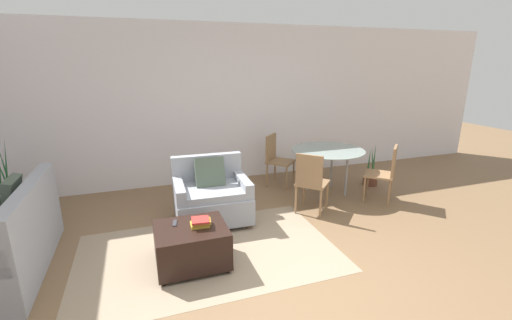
{
  "coord_description": "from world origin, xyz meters",
  "views": [
    {
      "loc": [
        -1.2,
        -2.65,
        2.11
      ],
      "look_at": [
        0.35,
        1.81,
        0.75
      ],
      "focal_mm": 24.0,
      "sensor_mm": 36.0,
      "label": 1
    }
  ],
  "objects_px": {
    "armchair": "(211,197)",
    "tv_remote_secondary": "(175,223)",
    "ottoman": "(192,245)",
    "tv_remote_primary": "(198,220)",
    "dining_chair_near_right": "(386,170)",
    "potted_plant_small": "(370,176)",
    "couch": "(2,245)",
    "book_stack": "(201,222)",
    "dining_chair_near_left": "(311,179)",
    "dining_chair_far_left": "(276,157)",
    "dining_table": "(328,154)",
    "potted_plant": "(11,208)"
  },
  "relations": [
    {
      "from": "tv_remote_primary",
      "to": "couch",
      "type": "bearing_deg",
      "value": 169.61
    },
    {
      "from": "potted_plant",
      "to": "dining_table",
      "type": "height_order",
      "value": "potted_plant"
    },
    {
      "from": "tv_remote_secondary",
      "to": "dining_chair_far_left",
      "type": "distance_m",
      "value": 2.72
    },
    {
      "from": "couch",
      "to": "potted_plant_small",
      "type": "height_order",
      "value": "couch"
    },
    {
      "from": "ottoman",
      "to": "dining_chair_near_left",
      "type": "bearing_deg",
      "value": 22.64
    },
    {
      "from": "tv_remote_primary",
      "to": "dining_chair_far_left",
      "type": "bearing_deg",
      "value": 48.02
    },
    {
      "from": "couch",
      "to": "armchair",
      "type": "bearing_deg",
      "value": 12.25
    },
    {
      "from": "ottoman",
      "to": "dining_table",
      "type": "height_order",
      "value": "dining_table"
    },
    {
      "from": "book_stack",
      "to": "dining_chair_near_left",
      "type": "bearing_deg",
      "value": 24.07
    },
    {
      "from": "potted_plant",
      "to": "potted_plant_small",
      "type": "height_order",
      "value": "potted_plant"
    },
    {
      "from": "armchair",
      "to": "potted_plant",
      "type": "relative_size",
      "value": 0.84
    },
    {
      "from": "dining_table",
      "to": "dining_chair_near_left",
      "type": "xyz_separation_m",
      "value": [
        -0.64,
        -0.64,
        -0.15
      ]
    },
    {
      "from": "armchair",
      "to": "dining_chair_far_left",
      "type": "distance_m",
      "value": 1.73
    },
    {
      "from": "potted_plant_small",
      "to": "dining_chair_far_left",
      "type": "bearing_deg",
      "value": 160.3
    },
    {
      "from": "dining_chair_near_right",
      "to": "dining_chair_near_left",
      "type": "bearing_deg",
      "value": 180.0
    },
    {
      "from": "potted_plant",
      "to": "dining_table",
      "type": "bearing_deg",
      "value": -3.93
    },
    {
      "from": "armchair",
      "to": "dining_chair_near_right",
      "type": "bearing_deg",
      "value": -5.3
    },
    {
      "from": "ottoman",
      "to": "tv_remote_primary",
      "type": "height_order",
      "value": "tv_remote_primary"
    },
    {
      "from": "tv_remote_primary",
      "to": "tv_remote_secondary",
      "type": "xyz_separation_m",
      "value": [
        -0.25,
        0.0,
        0.0
      ]
    },
    {
      "from": "book_stack",
      "to": "potted_plant_small",
      "type": "height_order",
      "value": "potted_plant_small"
    },
    {
      "from": "ottoman",
      "to": "book_stack",
      "type": "relative_size",
      "value": 3.35
    },
    {
      "from": "potted_plant_small",
      "to": "dining_chair_near_left",
      "type": "bearing_deg",
      "value": -155.66
    },
    {
      "from": "dining_chair_near_left",
      "to": "dining_chair_far_left",
      "type": "bearing_deg",
      "value": 90.0
    },
    {
      "from": "dining_chair_near_left",
      "to": "potted_plant_small",
      "type": "distance_m",
      "value": 1.77
    },
    {
      "from": "ottoman",
      "to": "tv_remote_secondary",
      "type": "height_order",
      "value": "tv_remote_secondary"
    },
    {
      "from": "couch",
      "to": "potted_plant_small",
      "type": "xyz_separation_m",
      "value": [
        5.23,
        0.96,
        -0.14
      ]
    },
    {
      "from": "couch",
      "to": "dining_chair_near_left",
      "type": "xyz_separation_m",
      "value": [
        3.65,
        0.25,
        0.2
      ]
    },
    {
      "from": "couch",
      "to": "tv_remote_secondary",
      "type": "xyz_separation_m",
      "value": [
        1.7,
        -0.36,
        0.13
      ]
    },
    {
      "from": "dining_chair_near_right",
      "to": "potted_plant_small",
      "type": "relative_size",
      "value": 1.21
    },
    {
      "from": "ottoman",
      "to": "potted_plant",
      "type": "bearing_deg",
      "value": 141.02
    },
    {
      "from": "ottoman",
      "to": "dining_chair_near_right",
      "type": "height_order",
      "value": "dining_chair_near_right"
    },
    {
      "from": "potted_plant",
      "to": "dining_table",
      "type": "xyz_separation_m",
      "value": [
        4.56,
        -0.31,
        0.42
      ]
    },
    {
      "from": "potted_plant",
      "to": "dining_chair_near_right",
      "type": "relative_size",
      "value": 1.33
    },
    {
      "from": "armchair",
      "to": "tv_remote_secondary",
      "type": "height_order",
      "value": "armchair"
    },
    {
      "from": "tv_remote_primary",
      "to": "dining_chair_near_left",
      "type": "relative_size",
      "value": 0.16
    },
    {
      "from": "book_stack",
      "to": "tv_remote_secondary",
      "type": "distance_m",
      "value": 0.3
    },
    {
      "from": "book_stack",
      "to": "couch",
      "type": "bearing_deg",
      "value": 165.33
    },
    {
      "from": "book_stack",
      "to": "dining_table",
      "type": "relative_size",
      "value": 0.19
    },
    {
      "from": "book_stack",
      "to": "dining_chair_near_left",
      "type": "distance_m",
      "value": 1.86
    },
    {
      "from": "tv_remote_primary",
      "to": "dining_chair_near_right",
      "type": "distance_m",
      "value": 3.04
    },
    {
      "from": "armchair",
      "to": "dining_chair_near_right",
      "type": "height_order",
      "value": "dining_chair_near_right"
    },
    {
      "from": "armchair",
      "to": "tv_remote_secondary",
      "type": "relative_size",
      "value": 6.71
    },
    {
      "from": "armchair",
      "to": "dining_table",
      "type": "bearing_deg",
      "value": 11.08
    },
    {
      "from": "dining_chair_near_right",
      "to": "armchair",
      "type": "bearing_deg",
      "value": 174.7
    },
    {
      "from": "dining_chair_far_left",
      "to": "armchair",
      "type": "bearing_deg",
      "value": -142.99
    },
    {
      "from": "book_stack",
      "to": "dining_chair_near_right",
      "type": "relative_size",
      "value": 0.25
    },
    {
      "from": "dining_table",
      "to": "dining_chair_near_left",
      "type": "relative_size",
      "value": 1.3
    },
    {
      "from": "ottoman",
      "to": "dining_chair_far_left",
      "type": "height_order",
      "value": "dining_chair_far_left"
    },
    {
      "from": "tv_remote_secondary",
      "to": "dining_chair_far_left",
      "type": "xyz_separation_m",
      "value": [
        1.95,
        1.89,
        0.07
      ]
    },
    {
      "from": "couch",
      "to": "armchair",
      "type": "distance_m",
      "value": 2.33
    }
  ]
}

